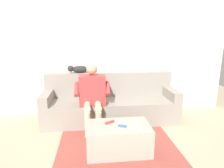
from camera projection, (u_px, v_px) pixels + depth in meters
ground_plane at (115, 138)px, 3.10m from camera, size 8.00×8.00×0.00m
back_wall at (108, 53)px, 3.98m from camera, size 5.09×0.06×2.53m
couch at (110, 104)px, 3.75m from camera, size 2.53×0.77×0.90m
coffee_table at (118, 138)px, 2.70m from camera, size 0.88×0.52×0.40m
person_solo_seated at (92, 93)px, 3.29m from camera, size 0.60×0.55×1.16m
cat_on_backrest at (78, 69)px, 3.75m from camera, size 0.55×0.13×0.16m
remote_blue at (122, 126)px, 2.61m from camera, size 0.12×0.07×0.03m
remote_red at (110, 122)px, 2.72m from camera, size 0.14×0.11×0.02m
remote_white at (138, 127)px, 2.59m from camera, size 0.05×0.15×0.02m
floor_rug at (117, 146)px, 2.87m from camera, size 1.75×1.66×0.01m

